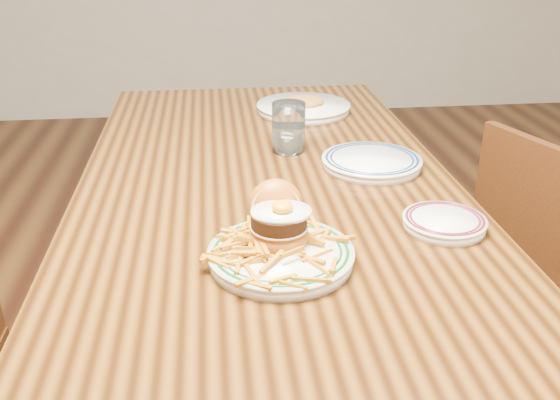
{
  "coord_description": "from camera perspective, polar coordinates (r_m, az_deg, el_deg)",
  "views": [
    {
      "loc": [
        -0.12,
        -1.33,
        1.3
      ],
      "look_at": [
        -0.01,
        -0.36,
        0.85
      ],
      "focal_mm": 40.0,
      "sensor_mm": 36.0,
      "label": 1
    }
  ],
  "objects": [
    {
      "name": "water_glass",
      "position": [
        1.58,
        0.78,
        6.4
      ],
      "size": [
        0.08,
        0.08,
        0.13
      ],
      "color": "white",
      "rests_on": "table"
    },
    {
      "name": "table",
      "position": [
        1.48,
        -1.18,
        -0.89
      ],
      "size": [
        0.85,
        1.6,
        0.75
      ],
      "color": "black",
      "rests_on": "floor"
    },
    {
      "name": "rear_plate",
      "position": [
        1.5,
        8.37,
        3.51
      ],
      "size": [
        0.24,
        0.24,
        0.03
      ],
      "rotation": [
        0.0,
        0.0,
        0.06
      ],
      "color": "white",
      "rests_on": "table"
    },
    {
      "name": "side_plate",
      "position": [
        1.23,
        14.79,
        -1.93
      ],
      "size": [
        0.16,
        0.16,
        0.02
      ],
      "rotation": [
        0.0,
        0.0,
        0.11
      ],
      "color": "white",
      "rests_on": "table"
    },
    {
      "name": "chair_right",
      "position": [
        1.82,
        23.51,
        -6.02
      ],
      "size": [
        0.48,
        0.48,
        0.81
      ],
      "rotation": [
        0.0,
        0.0,
        3.47
      ],
      "color": "#41210D",
      "rests_on": "floor"
    },
    {
      "name": "far_plate",
      "position": [
        1.91,
        2.15,
        8.49
      ],
      "size": [
        0.28,
        0.28,
        0.05
      ],
      "rotation": [
        0.0,
        0.0,
        -0.27
      ],
      "color": "white",
      "rests_on": "table"
    },
    {
      "name": "main_plate",
      "position": [
        1.08,
        -0.0,
        -3.82
      ],
      "size": [
        0.25,
        0.26,
        0.12
      ],
      "rotation": [
        0.0,
        0.0,
        -0.01
      ],
      "color": "white",
      "rests_on": "table"
    }
  ]
}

